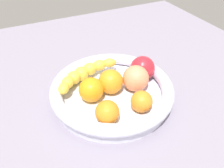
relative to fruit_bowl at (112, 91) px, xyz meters
The scene contains 9 objects.
kitchen_counter 4.28cm from the fruit_bowl, ahead, with size 120.00×120.00×3.00cm, color gray.
fruit_bowl is the anchor object (origin of this frame).
banana_draped_left 9.52cm from the fruit_bowl, 58.79° to the right, with size 19.51×10.62×4.65cm.
orange_front 9.63cm from the fruit_bowl, 112.40° to the left, with size 5.28×5.28×5.28cm, color orange.
orange_mid_left 2.75cm from the fruit_bowl, 107.98° to the right, with size 6.44×6.44×6.44cm, color orange.
orange_mid_right 10.30cm from the fruit_bowl, 58.32° to the left, with size 5.54×5.54×5.54cm, color orange.
orange_rear 6.27cm from the fruit_bowl, ahead, with size 6.23×6.23×6.23cm, color orange.
peach_blush 7.06cm from the fruit_bowl, behind, with size 6.93×6.93×6.93cm, color #F39365.
tomato_red 11.02cm from the fruit_bowl, 167.95° to the right, with size 6.87×6.87×6.87cm, color red.
Camera 1 is at (20.76, 43.29, 45.35)cm, focal length 38.05 mm.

